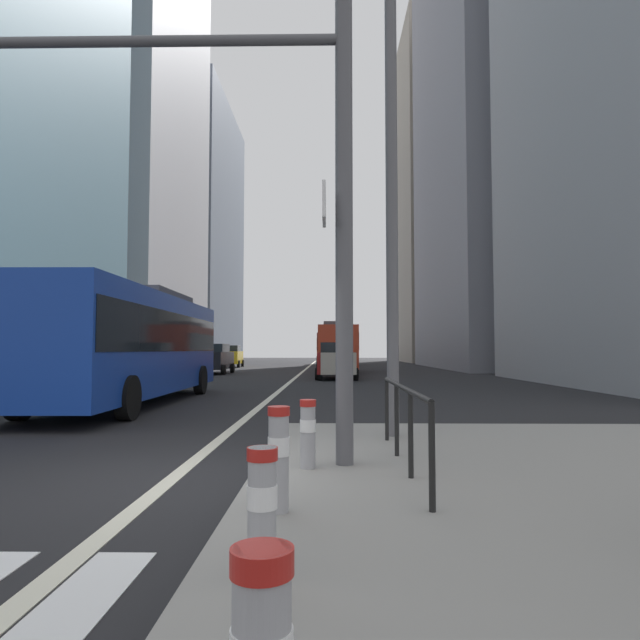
# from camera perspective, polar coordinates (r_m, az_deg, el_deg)

# --- Properties ---
(ground_plane) EXTENTS (160.00, 160.00, 0.00)m
(ground_plane) POSITION_cam_1_polar(r_m,az_deg,el_deg) (26.81, -3.11, -6.42)
(ground_plane) COLOR black
(lane_centre_line) EXTENTS (0.20, 80.00, 0.01)m
(lane_centre_line) POSITION_cam_1_polar(r_m,az_deg,el_deg) (36.78, -1.99, -5.51)
(lane_centre_line) COLOR beige
(lane_centre_line) RESTS_ON ground
(office_tower_left_mid) EXTENTS (11.02, 18.42, 46.76)m
(office_tower_left_mid) POSITION_cam_1_polar(r_m,az_deg,el_deg) (54.37, -19.66, 20.76)
(office_tower_left_mid) COLOR #9E9EA3
(office_tower_left_mid) RESTS_ON ground
(office_tower_left_far) EXTENTS (10.58, 22.48, 32.49)m
(office_tower_left_far) POSITION_cam_1_polar(r_m,az_deg,el_deg) (72.82, -13.43, 8.63)
(office_tower_left_far) COLOR slate
(office_tower_left_far) RESTS_ON ground
(office_tower_right_mid) EXTENTS (11.86, 22.90, 45.04)m
(office_tower_right_mid) POSITION_cam_1_polar(r_m,az_deg,el_deg) (54.34, 18.13, 19.76)
(office_tower_right_mid) COLOR gray
(office_tower_right_mid) RESTS_ON ground
(office_tower_right_far) EXTENTS (11.34, 16.97, 42.81)m
(office_tower_right_far) POSITION_cam_1_polar(r_m,az_deg,el_deg) (75.81, 12.72, 12.16)
(office_tower_right_far) COLOR gray
(office_tower_right_far) RESTS_ON ground
(city_bus_blue_oncoming) EXTENTS (2.80, 11.36, 3.40)m
(city_bus_blue_oncoming) POSITION_cam_1_polar(r_m,az_deg,el_deg) (16.81, -18.86, -1.99)
(city_bus_blue_oncoming) COLOR #14389E
(city_bus_blue_oncoming) RESTS_ON ground
(city_bus_red_receding) EXTENTS (2.83, 11.37, 3.40)m
(city_bus_red_receding) POSITION_cam_1_polar(r_m,az_deg,el_deg) (39.11, 1.65, -2.68)
(city_bus_red_receding) COLOR red
(city_bus_red_receding) RESTS_ON ground
(city_bus_red_distant) EXTENTS (2.84, 10.86, 3.40)m
(city_bus_red_distant) POSITION_cam_1_polar(r_m,az_deg,el_deg) (55.87, 1.18, -2.80)
(city_bus_red_distant) COLOR red
(city_bus_red_distant) RESTS_ON ground
(car_oncoming_mid) EXTENTS (2.18, 4.40, 1.94)m
(car_oncoming_mid) POSITION_cam_1_polar(r_m,az_deg,el_deg) (50.27, -9.22, -3.70)
(car_oncoming_mid) COLOR gold
(car_oncoming_mid) RESTS_ON ground
(car_receding_near) EXTENTS (2.09, 4.26, 1.94)m
(car_receding_near) POSITION_cam_1_polar(r_m,az_deg,el_deg) (29.47, 1.80, -4.20)
(car_receding_near) COLOR #B2A899
(car_receding_near) RESTS_ON ground
(car_receding_far) EXTENTS (2.11, 4.50, 1.94)m
(car_receding_far) POSITION_cam_1_polar(r_m,az_deg,el_deg) (29.84, 1.59, -4.18)
(car_receding_far) COLOR maroon
(car_receding_far) RESTS_ON ground
(car_oncoming_far) EXTENTS (2.08, 4.45, 1.94)m
(car_oncoming_far) POSITION_cam_1_polar(r_m,az_deg,el_deg) (36.57, -10.86, -3.93)
(car_oncoming_far) COLOR black
(car_oncoming_far) RESTS_ON ground
(traffic_signal_gantry) EXTENTS (6.63, 0.65, 6.00)m
(traffic_signal_gantry) POSITION_cam_1_polar(r_m,az_deg,el_deg) (7.62, -15.30, 16.75)
(traffic_signal_gantry) COLOR #515156
(traffic_signal_gantry) RESTS_ON median_island
(street_lamp_post) EXTENTS (5.50, 0.32, 8.00)m
(street_lamp_post) POSITION_cam_1_polar(r_m,az_deg,el_deg) (9.94, 7.36, 18.92)
(street_lamp_post) COLOR #56565B
(street_lamp_post) RESTS_ON median_island
(bollard_left) EXTENTS (0.20, 0.20, 0.80)m
(bollard_left) POSITION_cam_1_polar(r_m,az_deg,el_deg) (3.65, -6.00, -18.42)
(bollard_left) COLOR #99999E
(bollard_left) RESTS_ON median_island
(bollard_right) EXTENTS (0.20, 0.20, 0.91)m
(bollard_right) POSITION_cam_1_polar(r_m,az_deg,el_deg) (4.99, -4.30, -13.54)
(bollard_right) COLOR #99999E
(bollard_right) RESTS_ON median_island
(bollard_back) EXTENTS (0.20, 0.20, 0.81)m
(bollard_back) POSITION_cam_1_polar(r_m,az_deg,el_deg) (6.74, -1.26, -11.27)
(bollard_back) COLOR #99999E
(bollard_back) RESTS_ON median_island
(pedestrian_railing) EXTENTS (0.06, 3.87, 0.98)m
(pedestrian_railing) POSITION_cam_1_polar(r_m,az_deg,el_deg) (6.91, 8.55, -8.87)
(pedestrian_railing) COLOR black
(pedestrian_railing) RESTS_ON median_island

